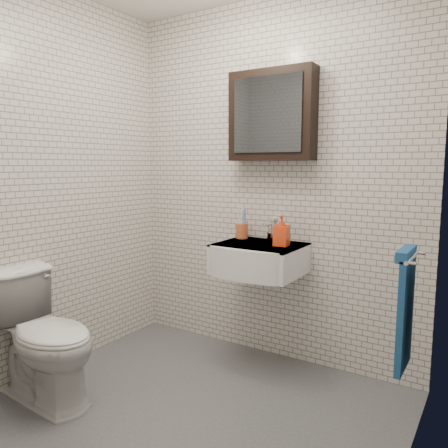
% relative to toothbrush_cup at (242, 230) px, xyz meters
% --- Properties ---
extents(ground, '(2.20, 2.00, 0.01)m').
position_rel_toothbrush_cup_xyz_m(ground, '(0.16, -0.91, -0.90)').
color(ground, '#4C4F54').
rests_on(ground, ground).
extents(room_shell, '(2.22, 2.02, 2.51)m').
position_rel_toothbrush_cup_xyz_m(room_shell, '(0.16, -0.91, 0.56)').
color(room_shell, silver).
rests_on(room_shell, ground).
extents(washbasin, '(0.55, 0.50, 0.20)m').
position_rel_toothbrush_cup_xyz_m(washbasin, '(0.21, -0.17, -0.15)').
color(washbasin, white).
rests_on(washbasin, room_shell).
extents(faucet, '(0.06, 0.20, 0.15)m').
position_rel_toothbrush_cup_xyz_m(faucet, '(0.21, 0.02, 0.01)').
color(faucet, silver).
rests_on(faucet, washbasin).
extents(mirror_cabinet, '(0.60, 0.15, 0.60)m').
position_rel_toothbrush_cup_xyz_m(mirror_cabinet, '(0.21, 0.02, 0.79)').
color(mirror_cabinet, black).
rests_on(mirror_cabinet, room_shell).
extents(towel_rail, '(0.09, 0.30, 0.58)m').
position_rel_toothbrush_cup_xyz_m(towel_rail, '(1.21, -0.56, -0.18)').
color(towel_rail, silver).
rests_on(towel_rail, room_shell).
extents(toothbrush_cup, '(0.11, 0.11, 0.23)m').
position_rel_toothbrush_cup_xyz_m(toothbrush_cup, '(0.00, 0.00, 0.00)').
color(toothbrush_cup, '#C35930').
rests_on(toothbrush_cup, washbasin).
extents(soap_bottle, '(0.10, 0.10, 0.20)m').
position_rel_toothbrush_cup_xyz_m(soap_bottle, '(0.37, -0.12, 0.04)').
color(soap_bottle, '#E74918').
rests_on(soap_bottle, washbasin).
extents(toilet, '(0.77, 0.47, 0.76)m').
position_rel_toothbrush_cup_xyz_m(toilet, '(-0.64, -1.19, -0.53)').
color(toilet, white).
rests_on(toilet, ground).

